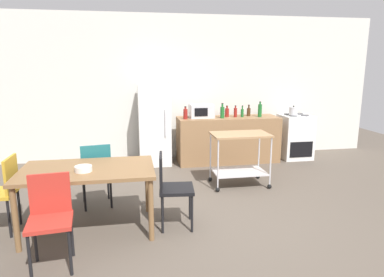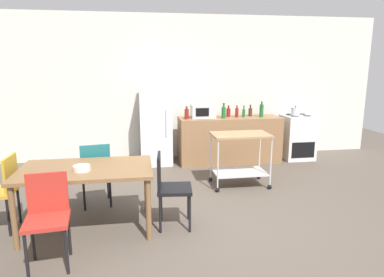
{
  "view_description": "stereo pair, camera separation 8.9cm",
  "coord_description": "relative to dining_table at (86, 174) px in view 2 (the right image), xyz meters",
  "views": [
    {
      "loc": [
        -0.98,
        -3.87,
        1.9
      ],
      "look_at": [
        -0.08,
        1.2,
        0.8
      ],
      "focal_mm": 32.09,
      "sensor_mm": 36.0,
      "label": 1
    },
    {
      "loc": [
        -0.89,
        -3.88,
        1.9
      ],
      "look_at": [
        -0.08,
        1.2,
        0.8
      ],
      "focal_mm": 32.09,
      "sensor_mm": 36.0,
      "label": 2
    }
  ],
  "objects": [
    {
      "name": "stove_oven",
      "position": [
        3.85,
        2.58,
        -0.22
      ],
      "size": [
        0.6,
        0.61,
        0.92
      ],
      "color": "white",
      "rests_on": "ground_plane"
    },
    {
      "name": "chair_teal",
      "position": [
        0.02,
        0.67,
        -0.15
      ],
      "size": [
        0.46,
        0.46,
        0.89
      ],
      "rotation": [
        0.0,
        0.0,
        3.31
      ],
      "color": "#1E666B",
      "rests_on": "ground_plane"
    },
    {
      "name": "fruit_bowl",
      "position": [
        -0.03,
        -0.11,
        0.11
      ],
      "size": [
        0.19,
        0.19,
        0.06
      ],
      "primitive_type": "cylinder",
      "color": "white",
      "rests_on": "dining_table"
    },
    {
      "name": "bottle_soy_sauce",
      "position": [
        2.54,
        2.54,
        0.33
      ],
      "size": [
        0.07,
        0.07,
        0.23
      ],
      "color": "maroon",
      "rests_on": "kitchen_counter"
    },
    {
      "name": "bottle_sesame_oil",
      "position": [
        3.02,
        2.49,
        0.36
      ],
      "size": [
        0.08,
        0.08,
        0.3
      ],
      "color": "#1E6628",
      "rests_on": "kitchen_counter"
    },
    {
      "name": "bottle_soda",
      "position": [
        2.85,
        2.65,
        0.32
      ],
      "size": [
        0.07,
        0.07,
        0.23
      ],
      "color": "#4C2D19",
      "rests_on": "kitchen_counter"
    },
    {
      "name": "chair_black",
      "position": [
        0.95,
        -0.09,
        -0.15
      ],
      "size": [
        0.44,
        0.44,
        0.89
      ],
      "rotation": [
        0.0,
        0.0,
        1.47
      ],
      "color": "black",
      "rests_on": "ground_plane"
    },
    {
      "name": "microwave",
      "position": [
        1.86,
        2.6,
        0.36
      ],
      "size": [
        0.46,
        0.35,
        0.26
      ],
      "color": "silver",
      "rests_on": "kitchen_counter"
    },
    {
      "name": "chair_mustard",
      "position": [
        -0.97,
        0.12,
        -0.15
      ],
      "size": [
        0.41,
        0.41,
        0.89
      ],
      "rotation": [
        0.0,
        0.0,
        -1.59
      ],
      "color": "gold",
      "rests_on": "ground_plane"
    },
    {
      "name": "dining_table",
      "position": [
        0.0,
        0.0,
        0.0
      ],
      "size": [
        1.5,
        0.9,
        0.75
      ],
      "color": "brown",
      "rests_on": "ground_plane"
    },
    {
      "name": "kitchen_counter",
      "position": [
        2.4,
        2.56,
        -0.22
      ],
      "size": [
        2.0,
        0.64,
        0.9
      ],
      "primitive_type": "cube",
      "color": "olive",
      "rests_on": "ground_plane"
    },
    {
      "name": "bottle_sparkling_water",
      "position": [
        1.53,
        2.47,
        0.33
      ],
      "size": [
        0.08,
        0.08,
        0.24
      ],
      "color": "maroon",
      "rests_on": "kitchen_counter"
    },
    {
      "name": "bottle_vinegar",
      "position": [
        2.68,
        2.54,
        0.32
      ],
      "size": [
        0.06,
        0.06,
        0.22
      ],
      "color": "#1E6628",
      "rests_on": "kitchen_counter"
    },
    {
      "name": "chair_red",
      "position": [
        -0.27,
        -0.7,
        -0.15
      ],
      "size": [
        0.44,
        0.44,
        0.89
      ],
      "rotation": [
        0.0,
        0.0,
        0.11
      ],
      "color": "#B72D23",
      "rests_on": "ground_plane"
    },
    {
      "name": "refrigerator",
      "position": [
        0.95,
        2.66,
        0.1
      ],
      "size": [
        0.6,
        0.63,
        1.55
      ],
      "color": "white",
      "rests_on": "ground_plane"
    },
    {
      "name": "bottle_hot_sauce",
      "position": [
        2.25,
        2.47,
        0.35
      ],
      "size": [
        0.08,
        0.08,
        0.29
      ],
      "color": "#1E6628",
      "rests_on": "kitchen_counter"
    },
    {
      "name": "kettle",
      "position": [
        3.73,
        2.48,
        0.33
      ],
      "size": [
        0.24,
        0.17,
        0.19
      ],
      "color": "silver",
      "rests_on": "stove_oven"
    },
    {
      "name": "ground_plane",
      "position": [
        1.5,
        -0.04,
        -0.67
      ],
      "size": [
        12.0,
        12.0,
        0.0
      ],
      "primitive_type": "plane",
      "color": "brown"
    },
    {
      "name": "back_wall",
      "position": [
        1.5,
        3.16,
        0.78
      ],
      "size": [
        8.4,
        0.12,
        2.9
      ],
      "primitive_type": "cube",
      "color": "silver",
      "rests_on": "ground_plane"
    },
    {
      "name": "kitchen_cart",
      "position": [
        2.2,
        1.17,
        -0.1
      ],
      "size": [
        0.91,
        0.57,
        0.85
      ],
      "color": "#A37A51",
      "rests_on": "ground_plane"
    },
    {
      "name": "bottle_wine",
      "position": [
        2.39,
        2.62,
        0.32
      ],
      "size": [
        0.08,
        0.08,
        0.22
      ],
      "color": "maroon",
      "rests_on": "kitchen_counter"
    }
  ]
}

